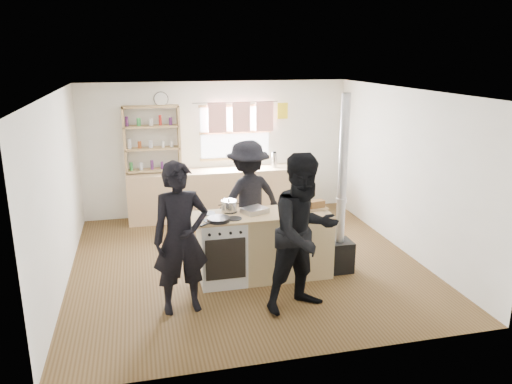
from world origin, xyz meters
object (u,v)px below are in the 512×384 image
(thermos, at_px, (274,160))
(cooking_island, at_px, (264,245))
(bread_board, at_px, (316,205))
(stockpot_counter, at_px, (297,204))
(roast_tray, at_px, (255,210))
(person_far, at_px, (248,198))
(flue_heater, at_px, (340,226))
(skillet_greens, at_px, (218,219))
(person_near_left, at_px, (181,238))
(person_near_right, at_px, (304,233))
(stockpot_stove, at_px, (229,206))

(thermos, height_order, cooking_island, thermos)
(bread_board, bearing_deg, stockpot_counter, -176.52)
(roast_tray, bearing_deg, thermos, 69.34)
(person_far, bearing_deg, flue_heater, 121.79)
(thermos, xyz_separation_m, roast_tray, (-1.03, -2.72, -0.07))
(flue_heater, bearing_deg, person_far, 140.28)
(bread_board, relative_size, person_far, 0.18)
(skillet_greens, relative_size, flue_heater, 0.17)
(roast_tray, height_order, bread_board, bread_board)
(cooking_island, bearing_deg, person_near_left, -151.01)
(thermos, relative_size, person_far, 0.16)
(skillet_greens, xyz_separation_m, flue_heater, (1.74, 0.15, -0.30))
(bread_board, distance_m, person_near_left, 2.03)
(skillet_greens, bearing_deg, thermos, 62.27)
(roast_tray, bearing_deg, person_far, 83.57)
(flue_heater, bearing_deg, person_near_left, -164.77)
(thermos, xyz_separation_m, cooking_island, (-0.90, -2.77, -0.57))
(cooking_island, xyz_separation_m, person_near_right, (0.24, -0.94, 0.49))
(person_near_left, distance_m, person_near_right, 1.45)
(bread_board, bearing_deg, cooking_island, -179.00)
(stockpot_counter, height_order, person_far, person_far)
(skillet_greens, distance_m, flue_heater, 1.77)
(person_near_right, bearing_deg, flue_heater, 29.86)
(flue_heater, height_order, person_near_right, flue_heater)
(cooking_island, distance_m, flue_heater, 1.10)
(stockpot_counter, bearing_deg, person_far, 118.48)
(stockpot_counter, bearing_deg, cooking_island, 179.43)
(stockpot_counter, distance_m, flue_heater, 0.73)
(skillet_greens, xyz_separation_m, person_near_left, (-0.52, -0.46, -0.04))
(thermos, distance_m, flue_heater, 2.84)
(flue_heater, bearing_deg, cooking_island, 178.00)
(stockpot_counter, xyz_separation_m, flue_heater, (0.63, -0.03, -0.36))
(stockpot_counter, height_order, person_near_right, person_near_right)
(roast_tray, xyz_separation_m, person_near_left, (-1.05, -0.70, -0.05))
(skillet_greens, relative_size, roast_tray, 1.06)
(stockpot_counter, relative_size, person_near_right, 0.15)
(thermos, distance_m, person_near_right, 3.77)
(skillet_greens, height_order, person_far, person_far)
(thermos, height_order, stockpot_counter, thermos)
(person_near_right, bearing_deg, skillet_greens, 122.89)
(bread_board, bearing_deg, person_far, 131.31)
(stockpot_counter, bearing_deg, roast_tray, 175.11)
(skillet_greens, bearing_deg, person_near_right, -39.95)
(thermos, distance_m, bread_board, 2.76)
(person_near_right, height_order, person_far, person_near_right)
(flue_heater, bearing_deg, person_near_right, -132.99)
(stockpot_stove, bearing_deg, person_near_left, -131.38)
(stockpot_counter, height_order, bread_board, stockpot_counter)
(roast_tray, bearing_deg, person_near_left, -146.40)
(cooking_island, height_order, stockpot_stove, stockpot_stove)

